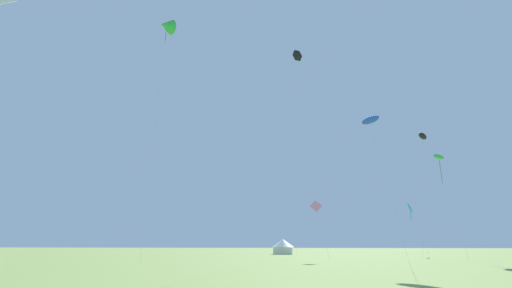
{
  "coord_description": "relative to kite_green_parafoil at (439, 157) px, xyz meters",
  "views": [
    {
      "loc": [
        5.89,
        -4.64,
        1.86
      ],
      "look_at": [
        0.0,
        32.0,
        12.59
      ],
      "focal_mm": 24.41,
      "sensor_mm": 36.0,
      "label": 1
    }
  ],
  "objects": [
    {
      "name": "kite_green_parafoil",
      "position": [
        0.0,
        0.0,
        0.0
      ],
      "size": [
        2.64,
        2.51,
        13.59
      ],
      "color": "green",
      "rests_on": "ground"
    },
    {
      "name": "kite_blue_parafoil",
      "position": [
        -10.01,
        -9.3,
        2.48
      ],
      "size": [
        3.08,
        3.81,
        16.11
      ],
      "color": "blue",
      "rests_on": "ground"
    },
    {
      "name": "kite_pink_diamond",
      "position": [
        -16.6,
        -4.37,
        -6.78
      ],
      "size": [
        2.06,
        2.57,
        7.2
      ],
      "color": "pink",
      "rests_on": "ground"
    },
    {
      "name": "kite_green_delta",
      "position": [
        -35.27,
        -10.75,
        16.83
      ],
      "size": [
        2.81,
        2.82,
        31.13
      ],
      "color": "green",
      "rests_on": "ground"
    },
    {
      "name": "kite_black_box",
      "position": [
        -18.68,
        12.59,
        24.31
      ],
      "size": [
        2.21,
        2.47,
        38.71
      ],
      "color": "black",
      "rests_on": "ground"
    },
    {
      "name": "kite_black_parafoil",
      "position": [
        0.38,
        6.43,
        4.91
      ],
      "size": [
        3.7,
        3.42,
        18.64
      ],
      "color": "black",
      "rests_on": "ground"
    },
    {
      "name": "kite_cyan_diamond",
      "position": [
        -0.34,
        15.77,
        -5.31
      ],
      "size": [
        2.07,
        2.6,
        8.88
      ],
      "color": "#1EB7CC",
      "rests_on": "ground"
    },
    {
      "name": "festival_tent_center",
      "position": [
        -23.11,
        22.71,
        -11.53
      ],
      "size": [
        4.46,
        4.46,
        2.9
      ],
      "color": "white",
      "rests_on": "ground"
    }
  ]
}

